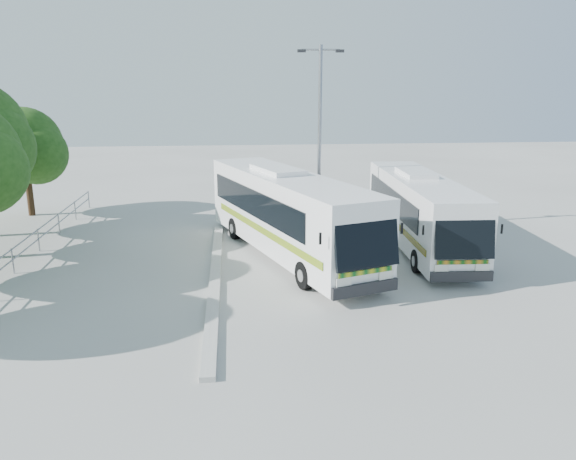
{
  "coord_description": "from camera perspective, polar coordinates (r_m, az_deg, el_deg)",
  "views": [
    {
      "loc": [
        -1.58,
        -18.39,
        7.01
      ],
      "look_at": [
        0.4,
        1.28,
        1.9
      ],
      "focal_mm": 35.0,
      "sensor_mm": 36.0,
      "label": 1
    }
  ],
  "objects": [
    {
      "name": "tree_far_e",
      "position": [
        33.7,
        -25.12,
        7.83
      ],
      "size": [
        4.54,
        4.28,
        5.92
      ],
      "color": "#382314",
      "rests_on": "ground"
    },
    {
      "name": "coach_main",
      "position": [
        23.36,
        -0.03,
        1.81
      ],
      "size": [
        6.31,
        12.48,
        3.43
      ],
      "rotation": [
        0.0,
        0.0,
        0.33
      ],
      "color": "white",
      "rests_on": "ground"
    },
    {
      "name": "coach_adjacent",
      "position": [
        25.39,
        13.23,
        2.03
      ],
      "size": [
        2.82,
        11.27,
        3.1
      ],
      "rotation": [
        0.0,
        0.0,
        -0.05
      ],
      "color": "white",
      "rests_on": "ground"
    },
    {
      "name": "kerb_divider",
      "position": [
        21.55,
        -7.39,
        -4.4
      ],
      "size": [
        0.4,
        16.0,
        0.15
      ],
      "primitive_type": "cube",
      "color": "#B2B2AD",
      "rests_on": "ground"
    },
    {
      "name": "ground",
      "position": [
        19.74,
        -0.8,
        -6.3
      ],
      "size": [
        100.0,
        100.0,
        0.0
      ],
      "primitive_type": "plane",
      "color": "#ADADA7",
      "rests_on": "ground"
    },
    {
      "name": "railing",
      "position": [
        24.73,
        -25.46,
        -1.64
      ],
      "size": [
        0.06,
        22.0,
        1.0
      ],
      "color": "gray",
      "rests_on": "ground"
    },
    {
      "name": "lamppost",
      "position": [
        26.99,
        3.23,
        9.9
      ],
      "size": [
        2.15,
        0.3,
        8.8
      ],
      "rotation": [
        0.0,
        0.0,
        -0.05
      ],
      "color": "gray",
      "rests_on": "ground"
    }
  ]
}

